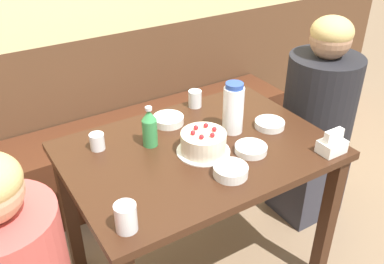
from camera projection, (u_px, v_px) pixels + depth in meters
bench_seat at (127, 156)px, 2.69m from camera, size 2.24×0.38×0.47m
dining_table at (198, 169)px, 1.87m from camera, size 1.11×0.78×0.76m
birthday_cake at (204, 143)px, 1.76m from camera, size 0.22×0.22×0.11m
water_pitcher at (233, 108)px, 1.87m from camera, size 0.09×0.09×0.23m
soju_bottle at (150, 127)px, 1.78m from camera, size 0.06×0.06×0.18m
napkin_holder at (332, 144)px, 1.76m from camera, size 0.11×0.08×0.11m
bowl_soup_white at (251, 149)px, 1.77m from camera, size 0.13×0.13×0.03m
bowl_rice_small at (168, 120)px, 1.98m from camera, size 0.14×0.14×0.04m
bowl_side_dish at (270, 124)px, 1.95m from camera, size 0.14×0.14×0.03m
bowl_sauce_shallow at (230, 171)px, 1.63m from camera, size 0.13×0.13×0.04m
glass_water_tall at (195, 99)px, 2.11m from camera, size 0.07×0.07×0.08m
glass_tumbler_short at (126, 217)px, 1.37m from camera, size 0.07×0.07×0.10m
glass_shot_small at (97, 142)px, 1.78m from camera, size 0.06×0.06×0.07m
person_pale_blue_shirt at (316, 124)px, 2.33m from camera, size 0.38×0.38×1.18m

